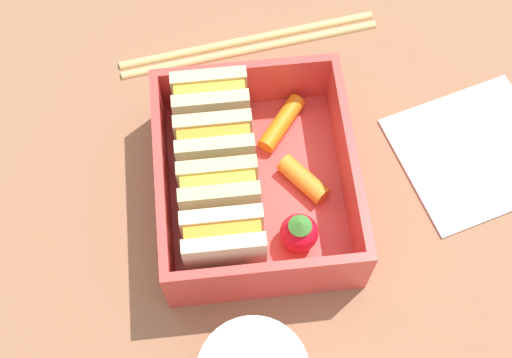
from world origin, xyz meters
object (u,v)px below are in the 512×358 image
Objects in this scene: strawberry_far_left at (299,232)px; carrot_stick_far_left at (303,176)px; sandwich_center_right at (211,109)px; carrot_stick_left at (282,123)px; folded_napkin at (475,152)px; sandwich_center_left at (220,197)px; sandwich_center at (215,151)px; sandwich_left at (224,245)px; chopstick_pair at (249,43)px.

strawberry_far_left is 0.82× the size of carrot_stick_far_left.
sandwich_center_right is 7.96cm from carrot_stick_far_left.
strawberry_far_left is at bearing -151.48° from sandwich_center_right.
strawberry_far_left is 0.69× the size of carrot_stick_left.
folded_napkin is at bearing -102.11° from carrot_stick_left.
carrot_stick_far_left reaches higher than folded_napkin.
sandwich_center_left is 8.40cm from carrot_stick_left.
sandwich_center_right reaches higher than folded_napkin.
sandwich_center_right is at bearing 50.77° from carrot_stick_far_left.
sandwich_center is (3.38, 0.00, 0.00)cm from sandwich_center_left.
sandwich_center is at bearing 0.00° from sandwich_left.
sandwich_left is 0.28× the size of chopstick_pair.
chopstick_pair is 1.90× the size of folded_napkin.
chopstick_pair is (11.44, -3.46, -3.77)cm from sandwich_center.
sandwich_center_left reaches higher than chopstick_pair.
sandwich_left reaches higher than chopstick_pair.
sandwich_left is at bearing 180.00° from sandwich_center_right.
carrot_stick_far_left is at bearing -129.23° from sandwich_center_right.
sandwich_center_right reaches higher than carrot_stick_left.
carrot_stick_left is (2.99, -4.96, -2.28)cm from sandwich_center.
sandwich_left is 11.18cm from carrot_stick_left.
folded_napkin is at bearing -126.29° from chopstick_pair.
sandwich_left is at bearing 180.00° from sandwich_center.
chopstick_pair is at bearing -13.13° from sandwich_center_left.
sandwich_center_left is 1.25× the size of carrot_stick_left.
sandwich_center is 7.87cm from strawberry_far_left.
chopstick_pair is at bearing -10.75° from sandwich_left.
chopstick_pair is at bearing 5.18° from strawberry_far_left.
sandwich_center_right is 10.63cm from strawberry_far_left.
sandwich_center_right is 19.79cm from folded_napkin.
sandwich_left and sandwich_center have the same top height.
sandwich_center_right reaches higher than strawberry_far_left.
sandwich_center_right is at bearing 79.83° from folded_napkin.
sandwich_center_left is at bearing 63.73° from strawberry_far_left.
sandwich_left is at bearing 100.18° from strawberry_far_left.
carrot_stick_left is at bearing -94.52° from sandwich_center_right.
sandwich_center_left is 0.53× the size of folded_napkin.
sandwich_center_left is (3.38, 0.00, 0.00)cm from sandwich_left.
sandwich_center_left is at bearing 142.09° from carrot_stick_left.
carrot_stick_far_left is at bearing -167.86° from carrot_stick_left.
strawberry_far_left is 4.56cm from carrot_stick_far_left.
sandwich_center_right is 1.50× the size of carrot_stick_far_left.
sandwich_center is 1.50× the size of carrot_stick_far_left.
sandwich_left is at bearing 180.00° from sandwich_center_left.
strawberry_far_left is at bearing -174.82° from chopstick_pair.
carrot_stick_left is at bearing -58.93° from sandwich_center.
strawberry_far_left is 0.29× the size of folded_napkin.
sandwich_left is 1.00× the size of sandwich_center_right.
folded_napkin is (5.82, -14.07, -2.43)cm from strawberry_far_left.
sandwich_center_right is at bearing 0.00° from sandwich_left.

